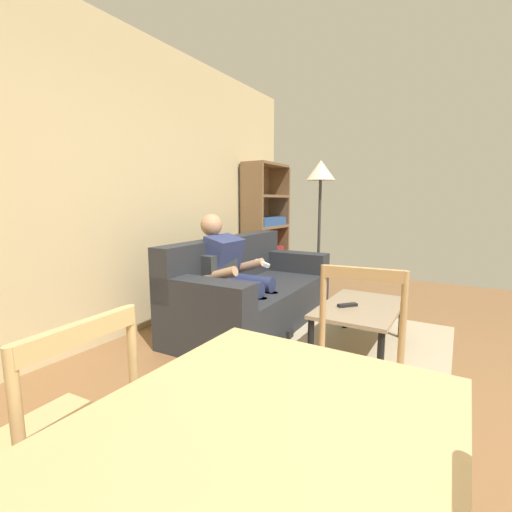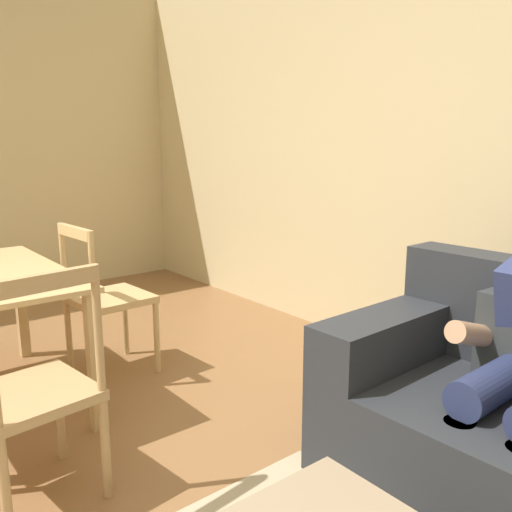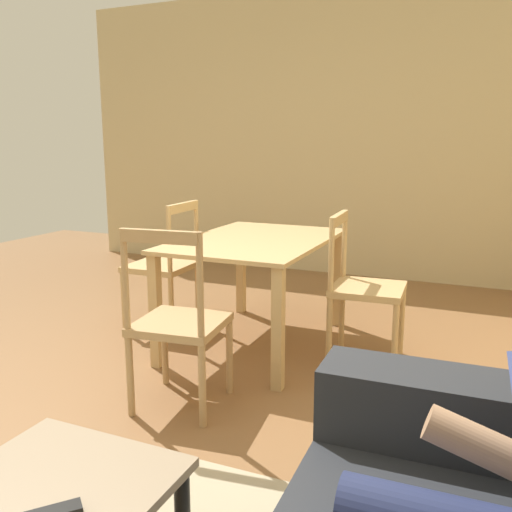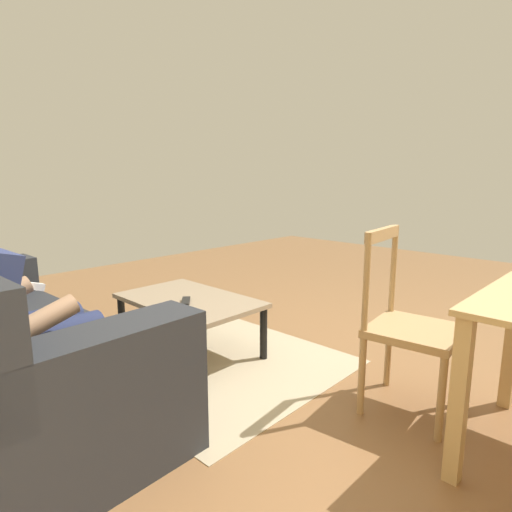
{
  "view_description": "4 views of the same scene",
  "coord_description": "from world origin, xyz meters",
  "px_view_note": "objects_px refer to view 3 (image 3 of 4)",
  "views": [
    {
      "loc": [
        -1.7,
        -0.11,
        1.26
      ],
      "look_at": [
        1.3,
        1.69,
        0.71
      ],
      "focal_mm": 24.91,
      "sensor_mm": 36.0,
      "label": 1
    },
    {
      "loc": [
        1.82,
        -0.24,
        1.37
      ],
      "look_at": [
        0.09,
        1.15,
        0.9
      ],
      "focal_mm": 38.15,
      "sensor_mm": 36.0,
      "label": 2
    },
    {
      "loc": [
        2.06,
        1.69,
        1.33
      ],
      "look_at": [
        -1.13,
        0.28,
        0.6
      ],
      "focal_mm": 38.43,
      "sensor_mm": 36.0,
      "label": 3
    },
    {
      "loc": [
        -1.02,
        2.3,
        1.2
      ],
      "look_at": [
        0.09,
        1.15,
        0.9
      ],
      "focal_mm": 29.77,
      "sensor_mm": 36.0,
      "label": 4
    }
  ],
  "objects_px": {
    "dining_chair_near_wall": "(363,289)",
    "dining_chair_facing_couch": "(178,323)",
    "dining_chair_by_doorway": "(164,267)",
    "dining_table": "(256,255)"
  },
  "relations": [
    {
      "from": "dining_chair_near_wall",
      "to": "dining_chair_by_doorway",
      "type": "xyz_separation_m",
      "value": [
        -0.0,
        -1.42,
        0.01
      ]
    },
    {
      "from": "dining_table",
      "to": "dining_chair_by_doorway",
      "type": "relative_size",
      "value": 1.39
    },
    {
      "from": "dining_chair_near_wall",
      "to": "dining_chair_facing_couch",
      "type": "bearing_deg",
      "value": -36.0
    },
    {
      "from": "dining_chair_facing_couch",
      "to": "dining_chair_by_doorway",
      "type": "bearing_deg",
      "value": -143.79
    },
    {
      "from": "dining_table",
      "to": "dining_chair_facing_couch",
      "type": "xyz_separation_m",
      "value": [
        0.97,
        0.0,
        -0.16
      ]
    },
    {
      "from": "dining_table",
      "to": "dining_chair_by_doorway",
      "type": "bearing_deg",
      "value": -90.09
    },
    {
      "from": "dining_table",
      "to": "dining_chair_facing_couch",
      "type": "relative_size",
      "value": 1.37
    },
    {
      "from": "dining_chair_near_wall",
      "to": "dining_chair_by_doorway",
      "type": "bearing_deg",
      "value": -90.12
    },
    {
      "from": "dining_chair_near_wall",
      "to": "dining_chair_facing_couch",
      "type": "relative_size",
      "value": 0.97
    },
    {
      "from": "dining_chair_near_wall",
      "to": "dining_chair_facing_couch",
      "type": "distance_m",
      "value": 1.2
    }
  ]
}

